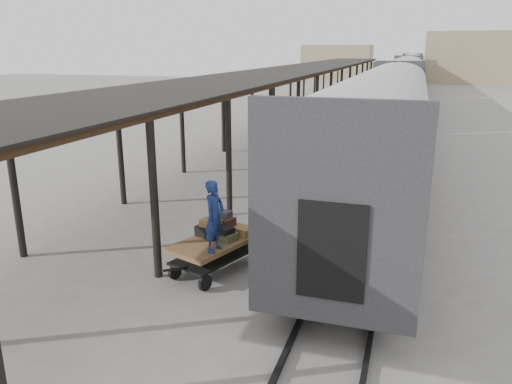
{
  "coord_description": "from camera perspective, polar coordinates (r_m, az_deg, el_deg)",
  "views": [
    {
      "loc": [
        4.38,
        -12.03,
        5.44
      ],
      "look_at": [
        0.45,
        0.3,
        1.7
      ],
      "focal_mm": 35.0,
      "sensor_mm": 36.0,
      "label": 1
    }
  ],
  "objects": [
    {
      "name": "building_left",
      "position": [
        95.15,
        9.29,
        14.45
      ],
      "size": [
        12.0,
        8.0,
        6.0
      ],
      "primitive_type": "cube",
      "color": "tan",
      "rests_on": "ground"
    },
    {
      "name": "building_far",
      "position": [
        90.55,
        24.54,
        13.81
      ],
      "size": [
        18.0,
        10.0,
        8.0
      ],
      "primitive_type": "cube",
      "color": "tan",
      "rests_on": "ground"
    },
    {
      "name": "train",
      "position": [
        45.92,
        16.55,
        12.04
      ],
      "size": [
        3.45,
        76.01,
        4.01
      ],
      "color": "silver",
      "rests_on": "ground"
    },
    {
      "name": "luggage_tug",
      "position": [
        30.17,
        6.59,
        6.71
      ],
      "size": [
        1.03,
        1.49,
        1.23
      ],
      "rotation": [
        0.0,
        0.0,
        0.13
      ],
      "color": "maroon",
      "rests_on": "ground"
    },
    {
      "name": "pedestrian",
      "position": [
        29.53,
        6.07,
        7.34
      ],
      "size": [
        1.24,
        0.89,
        1.95
      ],
      "primitive_type": "imported",
      "rotation": [
        0.0,
        0.0,
        3.55
      ],
      "color": "black",
      "rests_on": "ground"
    },
    {
      "name": "baggage_cart",
      "position": [
        12.58,
        -4.59,
        -6.32
      ],
      "size": [
        1.99,
        2.68,
        0.86
      ],
      "rotation": [
        0.0,
        0.0,
        -0.35
      ],
      "color": "brown",
      "rests_on": "ground"
    },
    {
      "name": "canopy",
      "position": [
        36.89,
        5.66,
        13.81
      ],
      "size": [
        4.9,
        64.3,
        4.15
      ],
      "color": "#422B19",
      "rests_on": "ground"
    },
    {
      "name": "porter",
      "position": [
        11.56,
        -4.77,
        -2.77
      ],
      "size": [
        0.5,
        0.68,
        1.7
      ],
      "primitive_type": "imported",
      "rotation": [
        0.0,
        0.0,
        1.4
      ],
      "color": "navy",
      "rests_on": "baggage_cart"
    },
    {
      "name": "rails",
      "position": [
        46.35,
        16.3,
        8.82
      ],
      "size": [
        1.54,
        150.0,
        0.12
      ],
      "color": "black",
      "rests_on": "ground"
    },
    {
      "name": "suitcase_stack",
      "position": [
        12.7,
        -3.96,
        -4.1
      ],
      "size": [
        1.45,
        1.08,
        0.58
      ],
      "rotation": [
        0.0,
        0.0,
        -0.35
      ],
      "color": "#39393C",
      "rests_on": "baggage_cart"
    },
    {
      "name": "ground",
      "position": [
        13.91,
        -2.17,
        -6.92
      ],
      "size": [
        160.0,
        160.0,
        0.0
      ],
      "primitive_type": "plane",
      "color": "slate",
      "rests_on": "ground"
    }
  ]
}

